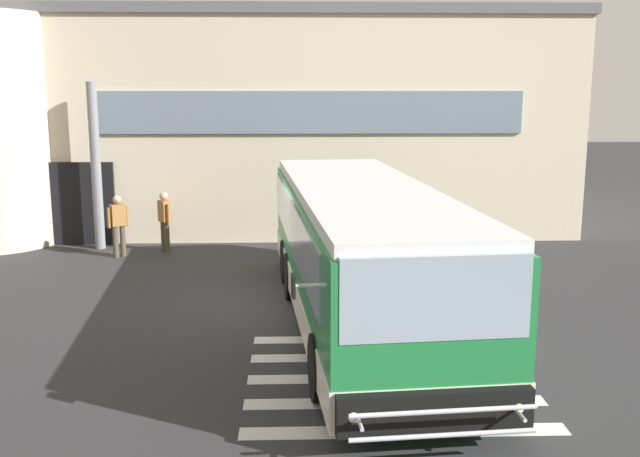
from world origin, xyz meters
The scene contains 7 objects.
ground_plane centered at (0.00, 0.00, -0.01)m, with size 80.00×90.00×0.02m, color #2B2B2D.
bay_paint_stripes centered at (2.00, -4.20, 0.00)m, with size 4.40×3.96×0.01m.
terminal_building centered at (-0.67, 11.56, 3.41)m, with size 19.95×13.80×6.83m.
entry_support_column centered at (-5.01, 5.40, 2.33)m, with size 0.28×0.28×4.66m, color slate.
bus_main_foreground centered at (1.81, -1.57, 1.33)m, with size 3.46×10.92×2.70m.
passenger_near_column centered at (-4.23, 4.36, 0.96)m, with size 0.52×0.50×1.68m.
passenger_by_doorway centered at (-3.08, 4.95, 0.93)m, with size 0.40×0.49×1.68m.
Camera 1 is at (0.59, -14.89, 4.51)m, focal length 40.60 mm.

